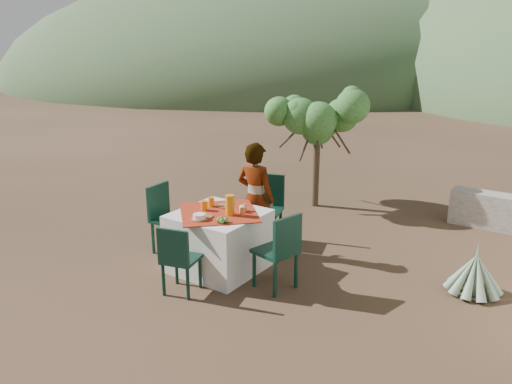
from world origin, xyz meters
TOP-DOWN VIEW (x-y plane):
  - ground at (0.00, 0.00)m, footprint 160.00×160.00m
  - table at (0.32, -0.15)m, footprint 1.30×1.30m
  - chair_far at (0.29, 0.99)m, footprint 0.56×0.56m
  - chair_near at (0.37, -0.96)m, footprint 0.47×0.47m
  - chair_left at (-0.65, -0.10)m, footprint 0.47×0.47m
  - chair_right at (1.26, -0.21)m, footprint 0.52×0.52m
  - person at (0.39, 0.56)m, footprint 0.56×0.37m
  - shrub_tree at (0.17, 2.90)m, footprint 1.57×1.54m
  - agave at (3.15, 0.97)m, footprint 0.64×0.65m
  - hill_near_left at (-18.00, 30.00)m, footprint 40.00×40.00m
  - hill_far_center at (-4.00, 52.00)m, footprint 60.00×60.00m
  - plate_far at (0.25, 0.08)m, footprint 0.22×0.22m
  - plate_near at (0.30, -0.40)m, footprint 0.20×0.20m
  - glass_far at (0.11, -0.03)m, footprint 0.07×0.07m
  - glass_near at (0.13, -0.20)m, footprint 0.08×0.08m
  - juice_pitcher at (0.50, -0.16)m, footprint 0.11×0.11m
  - bowl_plate at (0.30, -0.50)m, footprint 0.20×0.20m
  - white_bowl at (0.30, -0.50)m, footprint 0.15×0.15m
  - jar_left at (0.64, -0.09)m, footprint 0.06×0.06m
  - jar_right at (0.56, 0.06)m, footprint 0.06×0.06m
  - napkin_holder at (0.57, 0.00)m, footprint 0.07×0.05m
  - fruit_cluster at (0.59, -0.43)m, footprint 0.13×0.12m

SIDE VIEW (x-z plane):
  - ground at x=0.00m, z-range 0.00..0.00m
  - hill_near_left at x=-18.00m, z-range -8.00..8.00m
  - hill_far_center at x=-4.00m, z-range -12.00..12.00m
  - agave at x=3.15m, z-range -0.11..0.57m
  - table at x=0.32m, z-range 0.00..0.76m
  - chair_near at x=0.37m, z-range 0.05..0.87m
  - chair_right at x=1.26m, z-range 0.05..0.98m
  - chair_left at x=-0.65m, z-range 0.05..0.99m
  - chair_far at x=0.29m, z-range 0.05..1.03m
  - person at x=0.39m, z-range 0.00..1.53m
  - bowl_plate at x=0.30m, z-range 0.76..0.77m
  - plate_far at x=0.25m, z-range 0.76..0.78m
  - plate_near at x=0.30m, z-range 0.76..0.78m
  - fruit_cluster at x=0.59m, z-range 0.76..0.83m
  - white_bowl at x=0.30m, z-range 0.77..0.83m
  - napkin_holder at x=0.57m, z-range 0.76..0.85m
  - jar_right at x=0.56m, z-range 0.76..0.85m
  - jar_left at x=0.64m, z-range 0.76..0.85m
  - glass_far at x=0.11m, z-range 0.76..0.88m
  - glass_near at x=0.13m, z-range 0.76..0.89m
  - juice_pitcher at x=0.50m, z-range 0.76..1.01m
  - shrub_tree at x=0.17m, z-range 0.53..2.37m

